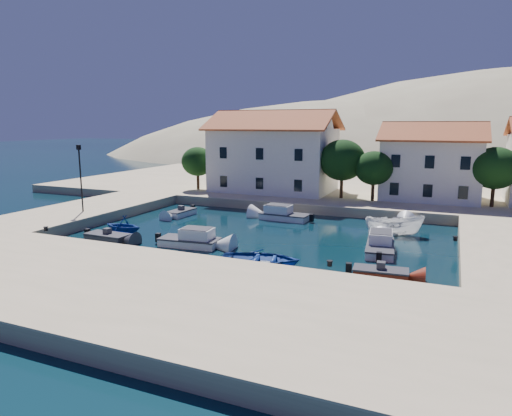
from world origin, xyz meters
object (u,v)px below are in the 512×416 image
at_px(lamppost, 80,172).
at_px(cabin_cruiser_east, 380,246).
at_px(cabin_cruiser_south, 190,240).
at_px(building_mid, 432,160).
at_px(rowboat_south, 260,265).
at_px(building_left, 274,150).
at_px(boat_east, 394,235).

distance_m(lamppost, cabin_cruiser_east, 27.62).
xyz_separation_m(cabin_cruiser_south, cabin_cruiser_east, (13.53, 3.88, -0.00)).
xyz_separation_m(building_mid, lamppost, (-29.50, -21.00, -0.47)).
relative_size(cabin_cruiser_south, rowboat_south, 0.91).
height_order(building_left, lamppost, building_left).
bearing_deg(lamppost, cabin_cruiser_east, 0.85).
relative_size(building_mid, cabin_cruiser_east, 2.13).
height_order(building_left, rowboat_south, building_left).
height_order(building_left, boat_east, building_left).
bearing_deg(cabin_cruiser_east, building_left, 32.11).
xyz_separation_m(building_left, rowboat_south, (9.02, -25.74, -5.94)).
distance_m(building_left, building_mid, 18.04).
distance_m(cabin_cruiser_east, boat_east, 5.74).
bearing_deg(boat_east, rowboat_south, 131.93).
relative_size(building_left, building_mid, 1.40).
bearing_deg(cabin_cruiser_east, cabin_cruiser_south, 99.24).
distance_m(building_mid, cabin_cruiser_south, 29.48).
bearing_deg(rowboat_south, cabin_cruiser_south, 58.23).
distance_m(building_mid, boat_east, 15.89).
xyz_separation_m(rowboat_south, cabin_cruiser_east, (6.76, 6.14, 0.48)).
relative_size(cabin_cruiser_south, boat_east, 0.98).
height_order(lamppost, rowboat_south, lamppost).
distance_m(building_mid, cabin_cruiser_east, 21.25).
bearing_deg(building_mid, lamppost, -144.55).
bearing_deg(cabin_cruiser_south, building_mid, 51.46).
relative_size(cabin_cruiser_east, boat_east, 1.02).
distance_m(cabin_cruiser_south, boat_east, 16.84).
xyz_separation_m(building_left, boat_east, (16.09, -13.88, -5.94)).
height_order(cabin_cruiser_south, boat_east, cabin_cruiser_south).
xyz_separation_m(building_mid, rowboat_south, (-8.98, -26.74, -5.22)).
xyz_separation_m(cabin_cruiser_east, boat_east, (0.30, 5.72, -0.48)).
relative_size(building_mid, rowboat_south, 2.02).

